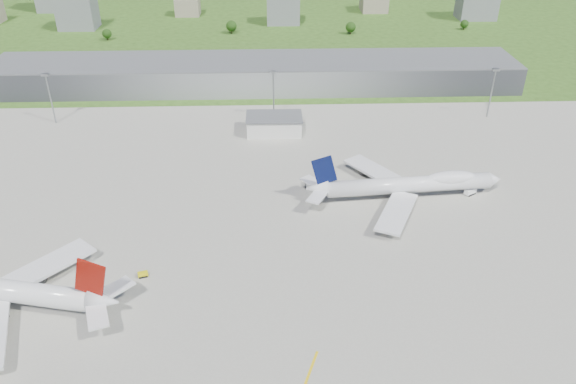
{
  "coord_description": "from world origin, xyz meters",
  "views": [
    {
      "loc": [
        8.09,
        -149.83,
        114.93
      ],
      "look_at": [
        14.2,
        27.78,
        9.0
      ],
      "focal_mm": 35.0,
      "sensor_mm": 36.0,
      "label": 1
    }
  ],
  "objects_px": {
    "airliner_red_twin": "(0,290)",
    "van_white_near": "(308,184)",
    "airliner_blue_quad": "(409,185)",
    "van_white_far": "(470,192)",
    "tug_yellow": "(143,275)"
  },
  "relations": [
    {
      "from": "airliner_red_twin",
      "to": "van_white_near",
      "type": "height_order",
      "value": "airliner_red_twin"
    },
    {
      "from": "airliner_blue_quad",
      "to": "van_white_near",
      "type": "height_order",
      "value": "airliner_blue_quad"
    },
    {
      "from": "van_white_near",
      "to": "van_white_far",
      "type": "xyz_separation_m",
      "value": [
        63.75,
        -8.27,
        0.03
      ]
    },
    {
      "from": "van_white_far",
      "to": "tug_yellow",
      "type": "bearing_deg",
      "value": 170.39
    },
    {
      "from": "tug_yellow",
      "to": "van_white_near",
      "type": "height_order",
      "value": "van_white_near"
    },
    {
      "from": "airliner_blue_quad",
      "to": "van_white_near",
      "type": "relative_size",
      "value": 16.36
    },
    {
      "from": "airliner_blue_quad",
      "to": "van_white_far",
      "type": "distance_m",
      "value": 25.64
    },
    {
      "from": "airliner_blue_quad",
      "to": "airliner_red_twin",
      "type": "bearing_deg",
      "value": -161.55
    },
    {
      "from": "airliner_blue_quad",
      "to": "tug_yellow",
      "type": "relative_size",
      "value": 21.97
    },
    {
      "from": "tug_yellow",
      "to": "van_white_far",
      "type": "relative_size",
      "value": 0.67
    },
    {
      "from": "airliner_red_twin",
      "to": "van_white_far",
      "type": "xyz_separation_m",
      "value": [
        159.21,
        58.7,
        -4.4
      ]
    },
    {
      "from": "van_white_far",
      "to": "van_white_near",
      "type": "bearing_deg",
      "value": 141.72
    },
    {
      "from": "airliner_red_twin",
      "to": "van_white_near",
      "type": "relative_size",
      "value": 16.11
    },
    {
      "from": "airliner_red_twin",
      "to": "tug_yellow",
      "type": "distance_m",
      "value": 41.0
    },
    {
      "from": "airliner_blue_quad",
      "to": "van_white_far",
      "type": "bearing_deg",
      "value": -1.95
    }
  ]
}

